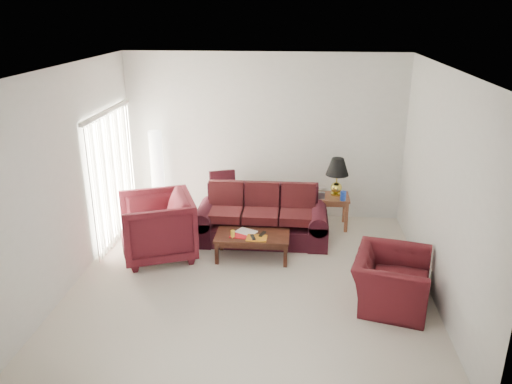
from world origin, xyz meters
TOP-DOWN VIEW (x-y plane):
  - floor at (0.00, 0.00)m, footprint 5.00×5.00m
  - blinds at (-2.42, 1.30)m, footprint 0.10×2.00m
  - sofa at (0.04, 1.35)m, footprint 2.22×1.00m
  - throw_pillow at (-0.72, 2.13)m, footprint 0.50×0.36m
  - end_table at (1.27, 2.03)m, footprint 0.56×0.56m
  - table_lamp at (1.31, 2.10)m, footprint 0.47×0.47m
  - clock at (1.04, 1.86)m, footprint 0.13×0.05m
  - blue_canister at (1.42, 1.83)m, footprint 0.12×0.12m
  - picture_frame at (1.07, 2.22)m, footprint 0.19×0.20m
  - floor_lamp at (-1.93, 2.20)m, footprint 0.28×0.28m
  - armchair_left at (-1.53, 0.63)m, footprint 1.42×1.41m
  - armchair_right at (1.89, -0.42)m, footprint 1.17×1.27m
  - coffee_table at (-0.04, 0.69)m, footprint 1.27×0.97m
  - magazine_red at (-0.25, 0.63)m, footprint 0.28×0.23m
  - magazine_white at (-0.15, 0.77)m, footprint 0.37×0.34m
  - magazine_orange at (0.04, 0.57)m, footprint 0.32×0.24m
  - remote_a at (-0.02, 0.55)m, footprint 0.10×0.18m
  - remote_b at (0.12, 0.68)m, footprint 0.11×0.19m
  - yellow_glass at (-0.33, 0.58)m, footprint 0.09×0.09m

SIDE VIEW (x-z plane):
  - floor at x=0.00m, z-range 0.00..0.00m
  - coffee_table at x=-0.04m, z-range 0.00..0.40m
  - end_table at x=1.27m, z-range 0.00..0.58m
  - armchair_right at x=1.89m, z-range 0.00..0.70m
  - magazine_red at x=-0.25m, z-range 0.40..0.41m
  - magazine_white at x=-0.15m, z-range 0.40..0.42m
  - magazine_orange at x=0.04m, z-range 0.40..0.42m
  - remote_a at x=-0.02m, z-range 0.42..0.44m
  - remote_b at x=0.12m, z-range 0.42..0.44m
  - sofa at x=0.04m, z-range 0.00..0.90m
  - yellow_glass at x=-0.33m, z-range 0.40..0.51m
  - armchair_left at x=-1.53m, z-range 0.00..1.01m
  - clock at x=1.04m, z-range 0.58..0.71m
  - picture_frame at x=1.07m, z-range 0.63..0.69m
  - blue_canister at x=1.42m, z-range 0.58..0.74m
  - throw_pillow at x=-0.72m, z-range 0.49..0.96m
  - floor_lamp at x=-1.93m, z-range 0.00..1.66m
  - table_lamp at x=1.31m, z-range 0.58..1.26m
  - blinds at x=-2.42m, z-range 0.00..2.16m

